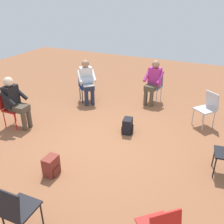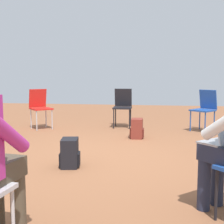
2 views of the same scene
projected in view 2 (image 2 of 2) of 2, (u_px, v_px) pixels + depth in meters
ground_plane at (105, 155)px, 4.49m from camera, size 15.39×15.39×0.00m
chair_west at (123, 105)px, 6.89m from camera, size 0.45×0.41×0.85m
chair_northwest at (205, 107)px, 6.39m from camera, size 0.58×0.58×0.85m
chair_southwest at (40, 106)px, 6.70m from camera, size 0.59×0.58×0.85m
backpack_near_laptop_user at (137, 130)px, 5.69m from camera, size 0.28×0.25×0.36m
backpack_by_empty_chair at (70, 155)px, 3.91m from camera, size 0.31×0.28×0.36m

